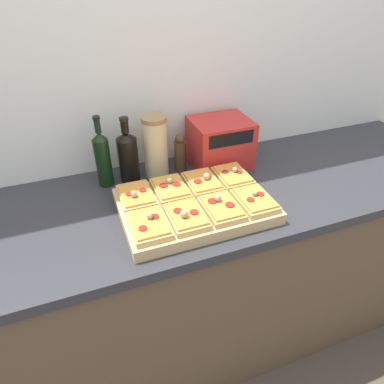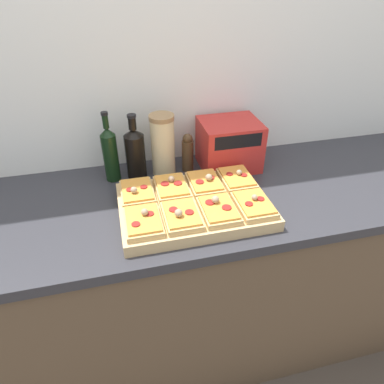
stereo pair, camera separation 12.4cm
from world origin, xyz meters
name	(u,v)px [view 1 (the left image)]	position (x,y,z in m)	size (l,w,h in m)	color
wall_back	(152,89)	(0.00, 0.67, 1.25)	(6.00, 0.06, 2.50)	silver
kitchen_counter	(183,280)	(0.00, 0.32, 0.47)	(2.63, 0.67, 0.93)	brown
cutting_board	(195,206)	(0.02, 0.23, 0.95)	(0.53, 0.37, 0.04)	tan
pizza_slice_back_left	(136,196)	(-0.18, 0.31, 0.99)	(0.12, 0.17, 0.05)	tan
pizza_slice_back_midleft	(170,188)	(-0.05, 0.31, 0.99)	(0.12, 0.17, 0.05)	tan
pizza_slice_back_midright	(203,182)	(0.08, 0.31, 0.99)	(0.12, 0.17, 0.05)	tan
pizza_slice_back_right	(233,176)	(0.21, 0.31, 0.99)	(0.12, 0.17, 0.05)	tan
pizza_slice_front_left	(149,225)	(-0.17, 0.14, 0.99)	(0.12, 0.17, 0.05)	tan
pizza_slice_front_midleft	(186,216)	(-0.05, 0.14, 0.99)	(0.12, 0.17, 0.05)	tan
pizza_slice_front_midright	(222,208)	(0.08, 0.14, 0.99)	(0.12, 0.17, 0.05)	tan
pizza_slice_front_right	(255,200)	(0.21, 0.14, 0.99)	(0.12, 0.17, 0.05)	tan
olive_oil_bottle	(103,158)	(-0.25, 0.52, 1.05)	(0.06, 0.06, 0.29)	black
wine_bottle	(128,156)	(-0.16, 0.52, 1.05)	(0.08, 0.08, 0.27)	black
grain_jar_tall	(156,147)	(-0.04, 0.52, 1.06)	(0.10, 0.10, 0.26)	beige
pepper_mill	(180,153)	(0.06, 0.52, 1.02)	(0.05, 0.05, 0.17)	#47331E
toaster_oven	(220,143)	(0.25, 0.51, 1.04)	(0.27, 0.21, 0.21)	red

